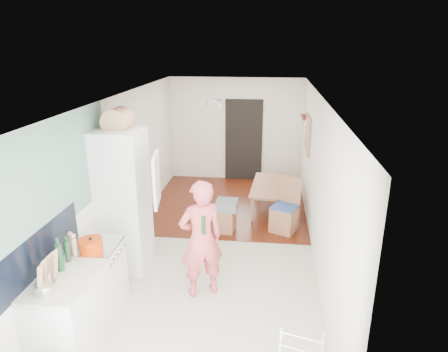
% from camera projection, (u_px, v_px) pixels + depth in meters
% --- Properties ---
extents(room_shell, '(3.20, 7.00, 2.50)m').
position_uv_depth(room_shell, '(216.00, 176.00, 6.38)').
color(room_shell, white).
rests_on(room_shell, ground).
extents(floor, '(3.20, 7.00, 0.01)m').
position_uv_depth(floor, '(217.00, 246.00, 6.79)').
color(floor, beige).
rests_on(floor, ground).
extents(wood_floor_overlay, '(3.20, 3.30, 0.01)m').
position_uv_depth(wood_floor_overlay, '(228.00, 204.00, 8.52)').
color(wood_floor_overlay, '#63200E').
rests_on(wood_floor_overlay, room_shell).
extents(sage_wall_panel, '(0.02, 3.00, 1.30)m').
position_uv_depth(sage_wall_panel, '(52.00, 178.00, 4.48)').
color(sage_wall_panel, slate).
rests_on(sage_wall_panel, room_shell).
extents(tile_splashback, '(0.02, 1.90, 0.50)m').
position_uv_depth(tile_splashback, '(34.00, 258.00, 4.19)').
color(tile_splashback, black).
rests_on(tile_splashback, room_shell).
extents(doorway_recess, '(0.90, 0.04, 2.00)m').
position_uv_depth(doorway_recess, '(244.00, 140.00, 9.71)').
color(doorway_recess, black).
rests_on(doorway_recess, room_shell).
extents(base_cabinet, '(0.60, 0.90, 0.86)m').
position_uv_depth(base_cabinet, '(69.00, 317.00, 4.39)').
color(base_cabinet, silver).
rests_on(base_cabinet, room_shell).
extents(worktop, '(0.62, 0.92, 0.06)m').
position_uv_depth(worktop, '(63.00, 281.00, 4.24)').
color(worktop, beige).
rests_on(worktop, room_shell).
extents(range_cooker, '(0.60, 0.60, 0.88)m').
position_uv_depth(range_cooker, '(97.00, 278.00, 5.09)').
color(range_cooker, silver).
rests_on(range_cooker, room_shell).
extents(cooker_top, '(0.60, 0.60, 0.04)m').
position_uv_depth(cooker_top, '(93.00, 246.00, 4.95)').
color(cooker_top, silver).
rests_on(cooker_top, room_shell).
extents(fridge_housing, '(0.66, 0.66, 2.15)m').
position_uv_depth(fridge_housing, '(123.00, 202.00, 5.84)').
color(fridge_housing, silver).
rests_on(fridge_housing, room_shell).
extents(fridge_door, '(0.14, 0.56, 0.70)m').
position_uv_depth(fridge_door, '(156.00, 179.00, 5.34)').
color(fridge_door, silver).
rests_on(fridge_door, room_shell).
extents(fridge_interior, '(0.02, 0.52, 0.66)m').
position_uv_depth(fridge_interior, '(142.00, 172.00, 5.66)').
color(fridge_interior, white).
rests_on(fridge_interior, room_shell).
extents(pinboard, '(0.03, 0.90, 0.70)m').
position_uv_depth(pinboard, '(308.00, 134.00, 7.89)').
color(pinboard, tan).
rests_on(pinboard, room_shell).
extents(pinboard_frame, '(0.00, 0.94, 0.74)m').
position_uv_depth(pinboard_frame, '(307.00, 134.00, 7.90)').
color(pinboard_frame, '#966745').
rests_on(pinboard_frame, room_shell).
extents(wall_sconce, '(0.18, 0.18, 0.16)m').
position_uv_depth(wall_sconce, '(304.00, 118.00, 8.45)').
color(wall_sconce, maroon).
rests_on(wall_sconce, room_shell).
extents(person, '(0.84, 0.74, 1.94)m').
position_uv_depth(person, '(201.00, 229.00, 5.23)').
color(person, '#D65156').
rests_on(person, floor).
extents(dining_table, '(0.79, 1.33, 0.45)m').
position_uv_depth(dining_table, '(274.00, 199.00, 8.18)').
color(dining_table, '#966745').
rests_on(dining_table, floor).
extents(dining_chair, '(0.56, 0.56, 1.00)m').
position_uv_depth(dining_chair, '(285.00, 206.00, 7.15)').
color(dining_chair, '#966745').
rests_on(dining_chair, floor).
extents(stool, '(0.38, 0.38, 0.44)m').
position_uv_depth(stool, '(225.00, 220.00, 7.23)').
color(stool, '#966745').
rests_on(stool, floor).
extents(grey_drape, '(0.38, 0.38, 0.17)m').
position_uv_depth(grey_drape, '(227.00, 205.00, 7.12)').
color(grey_drape, slate).
rests_on(grey_drape, stool).
extents(bread_bin, '(0.44, 0.42, 0.21)m').
position_uv_depth(bread_bin, '(118.00, 121.00, 5.54)').
color(bread_bin, tan).
rests_on(bread_bin, fridge_housing).
extents(red_casserole, '(0.32, 0.32, 0.17)m').
position_uv_depth(red_casserole, '(91.00, 246.00, 4.74)').
color(red_casserole, '#C03104').
rests_on(red_casserole, cooker_top).
extents(steel_pan, '(0.25, 0.25, 0.11)m').
position_uv_depth(steel_pan, '(45.00, 288.00, 3.98)').
color(steel_pan, silver).
rests_on(steel_pan, worktop).
extents(held_bottle, '(0.06, 0.06, 0.26)m').
position_uv_depth(held_bottle, '(204.00, 225.00, 5.09)').
color(held_bottle, '#173C1E').
rests_on(held_bottle, person).
extents(bottle_a, '(0.08, 0.08, 0.32)m').
position_uv_depth(bottle_a, '(60.00, 258.00, 4.33)').
color(bottle_a, '#173C1E').
rests_on(bottle_a, worktop).
extents(bottle_b, '(0.06, 0.06, 0.26)m').
position_uv_depth(bottle_b, '(68.00, 251.00, 4.52)').
color(bottle_b, '#173C1E').
rests_on(bottle_b, worktop).
extents(bottle_c, '(0.09, 0.09, 0.19)m').
position_uv_depth(bottle_c, '(46.00, 278.00, 4.07)').
color(bottle_c, silver).
rests_on(bottle_c, worktop).
extents(pepper_mill_front, '(0.07, 0.07, 0.22)m').
position_uv_depth(pepper_mill_front, '(71.00, 245.00, 4.72)').
color(pepper_mill_front, tan).
rests_on(pepper_mill_front, worktop).
extents(pepper_mill_back, '(0.08, 0.08, 0.22)m').
position_uv_depth(pepper_mill_back, '(74.00, 247.00, 4.65)').
color(pepper_mill_back, tan).
rests_on(pepper_mill_back, worktop).
extents(chopping_boards, '(0.05, 0.26, 0.35)m').
position_uv_depth(chopping_boards, '(48.00, 272.00, 4.03)').
color(chopping_boards, tan).
rests_on(chopping_boards, worktop).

